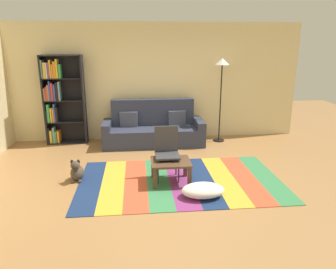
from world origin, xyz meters
TOP-DOWN VIEW (x-y plane):
  - ground_plane at (0.00, 0.00)m, footprint 14.00×14.00m
  - back_wall at (0.00, 2.55)m, footprint 6.80×0.10m
  - rug at (0.21, -0.08)m, footprint 3.37×2.01m
  - couch at (-0.12, 2.02)m, footprint 2.26×0.80m
  - bookshelf at (-2.22, 2.31)m, footprint 0.90×0.28m
  - coffee_table at (0.04, -0.12)m, footprint 0.64×0.54m
  - pouf at (0.47, -0.69)m, footprint 0.65×0.41m
  - dog at (-1.52, 0.13)m, footprint 0.22×0.35m
  - standing_lamp at (1.43, 2.08)m, footprint 0.32×0.32m
  - tv_remote at (0.05, -0.15)m, footprint 0.11×0.15m
  - folding_chair at (0.00, 0.09)m, footprint 0.40×0.40m

SIDE VIEW (x-z plane):
  - ground_plane at x=0.00m, z-range 0.00..0.00m
  - rug at x=0.21m, z-range 0.00..0.01m
  - pouf at x=0.47m, z-range 0.01..0.22m
  - dog at x=-1.52m, z-range -0.04..0.36m
  - coffee_table at x=0.04m, z-range 0.13..0.50m
  - couch at x=-0.12m, z-range -0.16..0.84m
  - tv_remote at x=0.05m, z-range 0.39..0.41m
  - folding_chair at x=0.00m, z-range 0.08..0.98m
  - bookshelf at x=-2.22m, z-range 0.03..2.03m
  - back_wall at x=0.00m, z-range 0.00..2.70m
  - standing_lamp at x=1.43m, z-range 0.64..2.55m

